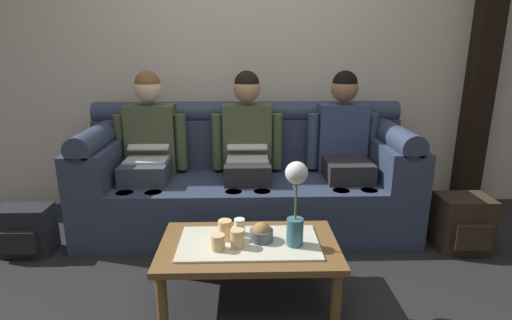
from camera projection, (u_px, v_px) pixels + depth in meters
ground_plane at (250, 314)px, 2.19m from camera, size 14.00×14.00×0.00m
back_wall_patterned at (246, 40)px, 3.43m from camera, size 6.00×0.12×2.90m
timber_pillar at (485, 40)px, 3.37m from camera, size 0.20×0.20×2.90m
couch at (247, 181)px, 3.21m from camera, size 2.50×0.88×0.96m
person_left at (149, 146)px, 3.11m from camera, size 0.56×0.67×1.22m
person_middle at (247, 145)px, 3.13m from camera, size 0.56×0.67×1.22m
person_right at (344, 145)px, 3.15m from camera, size 0.56×0.67×1.22m
coffee_table at (249, 250)px, 2.24m from camera, size 0.99×0.59×0.36m
flower_vase at (296, 199)px, 2.12m from camera, size 0.12×0.12×0.47m
snack_bowl at (262, 233)px, 2.23m from camera, size 0.13×0.13×0.11m
cup_near_left at (225, 230)px, 2.25m from camera, size 0.08×0.08×0.11m
cup_near_right at (239, 227)px, 2.31m from camera, size 0.06×0.06×0.09m
cup_far_center at (218, 242)px, 2.13m from camera, size 0.08×0.08×0.08m
cup_far_left at (237, 238)px, 2.16m from camera, size 0.07×0.07×0.10m
backpack_right at (462, 223)px, 2.85m from camera, size 0.35×0.31×0.39m
backpack_left at (26, 231)px, 2.79m from camera, size 0.35×0.25×0.34m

